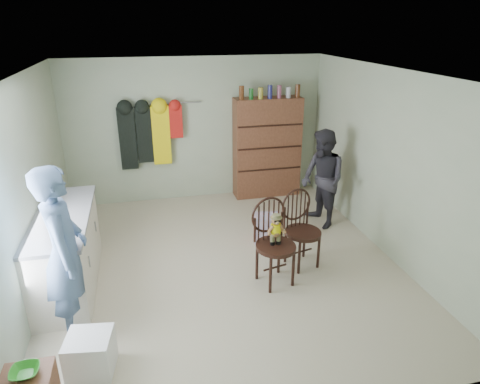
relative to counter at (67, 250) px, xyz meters
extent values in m
plane|color=beige|center=(1.95, 0.00, -0.47)|extent=(5.00, 5.00, 0.00)
plane|color=#B2BD9F|center=(1.95, 2.50, 0.78)|extent=(4.50, 0.00, 4.50)
plane|color=#B2BD9F|center=(-0.30, 0.00, 0.78)|extent=(0.00, 5.00, 5.00)
plane|color=#B2BD9F|center=(4.20, 0.00, 0.78)|extent=(0.00, 5.00, 5.00)
plane|color=white|center=(1.95, 0.00, 2.03)|extent=(5.00, 5.00, 0.00)
cube|color=silver|center=(0.00, 0.00, -0.02)|extent=(0.60, 1.80, 0.90)
cube|color=slate|center=(0.00, 0.00, 0.45)|extent=(0.64, 1.86, 0.04)
cylinder|color=#99999E|center=(0.31, -0.45, 0.07)|extent=(0.02, 0.02, 0.14)
cylinder|color=#99999E|center=(0.31, 0.45, 0.07)|extent=(0.02, 0.02, 0.14)
imported|color=#279121|center=(-0.02, -2.06, 0.10)|extent=(0.22, 0.22, 0.05)
cube|color=white|center=(0.37, -1.54, -0.28)|extent=(0.46, 0.44, 0.38)
cylinder|color=black|center=(2.47, -0.55, 0.03)|extent=(0.58, 0.58, 0.05)
cylinder|color=black|center=(2.35, -0.74, -0.23)|extent=(0.04, 0.04, 0.48)
cylinder|color=black|center=(2.66, -0.67, -0.23)|extent=(0.04, 0.04, 0.48)
cylinder|color=black|center=(2.27, -0.42, -0.23)|extent=(0.04, 0.04, 0.48)
cylinder|color=black|center=(2.58, -0.35, -0.23)|extent=(0.04, 0.04, 0.48)
torus|color=black|center=(2.42, -0.36, 0.38)|extent=(0.46, 0.14, 0.47)
cylinder|color=black|center=(2.24, -0.42, 0.22)|extent=(0.03, 0.03, 0.32)
cylinder|color=black|center=(2.61, -0.33, 0.22)|extent=(0.03, 0.03, 0.32)
cylinder|color=#F6F209|center=(2.47, -0.53, 0.27)|extent=(0.12, 0.12, 0.12)
cylinder|color=#475128|center=(2.47, -0.53, 0.15)|extent=(0.07, 0.07, 0.18)
sphere|color=#9E7042|center=(2.47, -0.53, 0.38)|extent=(0.11, 0.11, 0.11)
cylinder|color=#475128|center=(2.47, -0.53, 0.43)|extent=(0.10, 0.10, 0.04)
cube|color=black|center=(2.47, -0.58, 0.39)|extent=(0.08, 0.01, 0.02)
cylinder|color=black|center=(2.94, -0.24, 0.01)|extent=(0.56, 0.56, 0.05)
cylinder|color=black|center=(2.83, -0.43, -0.24)|extent=(0.04, 0.04, 0.46)
cylinder|color=black|center=(3.13, -0.35, -0.24)|extent=(0.04, 0.04, 0.46)
cylinder|color=black|center=(2.75, -0.12, -0.24)|extent=(0.04, 0.04, 0.46)
cylinder|color=black|center=(3.05, -0.04, -0.24)|extent=(0.04, 0.04, 0.46)
torus|color=black|center=(2.90, -0.06, 0.34)|extent=(0.44, 0.14, 0.45)
cylinder|color=black|center=(2.72, -0.12, 0.19)|extent=(0.03, 0.03, 0.31)
cylinder|color=black|center=(3.08, -0.03, 0.19)|extent=(0.03, 0.03, 0.31)
cube|color=#E57282|center=(2.69, 0.53, -0.27)|extent=(0.44, 0.37, 0.40)
imported|color=slate|center=(0.16, -0.90, 0.45)|extent=(0.51, 0.71, 1.84)
imported|color=#2D2B33|center=(3.66, 0.85, 0.30)|extent=(0.69, 0.83, 1.54)
cube|color=brown|center=(3.20, 2.30, 0.43)|extent=(1.20, 0.38, 1.80)
cube|color=black|center=(3.20, 2.11, 0.08)|extent=(1.16, 0.02, 0.03)
cube|color=black|center=(3.20, 2.11, 0.48)|extent=(1.16, 0.02, 0.03)
cube|color=black|center=(3.20, 2.11, 0.88)|extent=(1.16, 0.02, 0.03)
cylinder|color=#592D14|center=(2.70, 2.20, 1.44)|extent=(0.08, 0.08, 0.23)
cylinder|color=#19591E|center=(2.87, 2.20, 1.42)|extent=(0.08, 0.08, 0.18)
cylinder|color=#A59933|center=(3.03, 2.20, 1.42)|extent=(0.09, 0.09, 0.19)
cylinder|color=navy|center=(3.20, 2.20, 1.44)|extent=(0.08, 0.08, 0.23)
cylinder|color=#8C3F59|center=(3.37, 2.20, 1.44)|extent=(0.07, 0.07, 0.22)
cylinder|color=#B2B2B7|center=(3.53, 2.20, 1.42)|extent=(0.09, 0.09, 0.19)
cylinder|color=#592D14|center=(3.70, 2.20, 1.44)|extent=(0.09, 0.09, 0.22)
cylinder|color=#99999E|center=(1.55, 2.44, 1.28)|extent=(1.00, 0.02, 0.02)
cube|color=black|center=(0.77, 2.38, 0.72)|extent=(0.28, 0.10, 1.05)
cube|color=black|center=(1.05, 2.38, 0.77)|extent=(0.26, 0.10, 0.95)
cube|color=yellow|center=(1.33, 2.38, 0.75)|extent=(0.30, 0.10, 1.00)
cube|color=red|center=(1.59, 2.38, 0.97)|extent=(0.22, 0.10, 0.55)
camera|label=1|loc=(1.00, -4.88, 2.59)|focal=32.00mm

